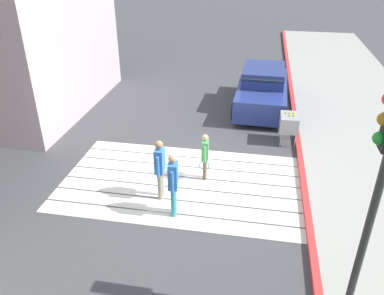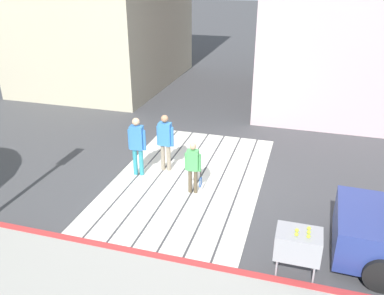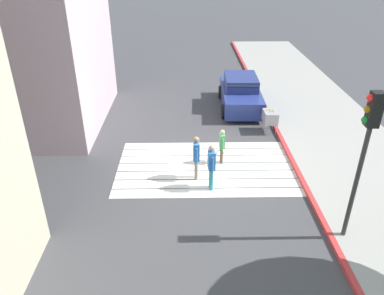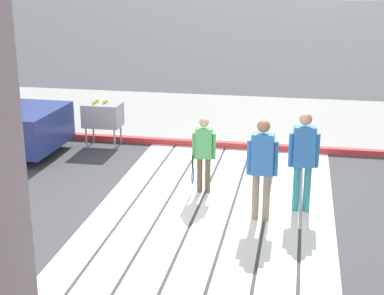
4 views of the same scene
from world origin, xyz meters
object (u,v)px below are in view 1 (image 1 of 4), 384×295
Objects in this scene: car_parked_near_curb at (262,90)px; pedestrian_adult_trailing at (173,181)px; pedestrian_adult_lead at (160,166)px; pedestrian_child_with_racket at (205,154)px; tennis_ball_cart at (289,123)px; traffic_light_corner at (381,174)px.

pedestrian_adult_trailing is (1.90, 7.13, 0.22)m from car_parked_near_curb.
pedestrian_adult_lead reaches higher than pedestrian_child_with_racket.
tennis_ball_cart is 0.75× the size of pedestrian_child_with_racket.
pedestrian_adult_lead reaches higher than tennis_ball_cart.
tennis_ball_cart is at bearing 107.59° from car_parked_near_curb.
traffic_light_corner is at bearing 145.10° from pedestrian_adult_trailing.
car_parked_near_curb is 3.21× the size of pedestrian_child_with_racket.
car_parked_near_curb is 1.03× the size of traffic_light_corner.
tennis_ball_cart is at bearing -131.62° from pedestrian_adult_lead.
traffic_light_corner is 5.40m from pedestrian_adult_lead.
pedestrian_adult_trailing is (-0.47, 0.61, 0.01)m from pedestrian_adult_lead.
traffic_light_corner is at bearing 99.38° from car_parked_near_curb.
car_parked_near_curb is at bearing -80.62° from traffic_light_corner.
tennis_ball_cart is (0.68, -6.72, -2.34)m from traffic_light_corner.
car_parked_near_curb reaches higher than tennis_ball_cart.
traffic_light_corner reaches higher than pedestrian_child_with_racket.
pedestrian_child_with_racket is (-0.49, -1.68, -0.19)m from pedestrian_adult_trailing.
pedestrian_adult_lead is at bearing 47.97° from pedestrian_child_with_racket.
tennis_ball_cart is (-0.90, 2.84, -0.04)m from car_parked_near_curb.
pedestrian_adult_lead is at bearing -37.59° from traffic_light_corner.
pedestrian_child_with_racket is at bearing -106.30° from pedestrian_adult_trailing.
traffic_light_corner is 3.13× the size of pedestrian_child_with_racket.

